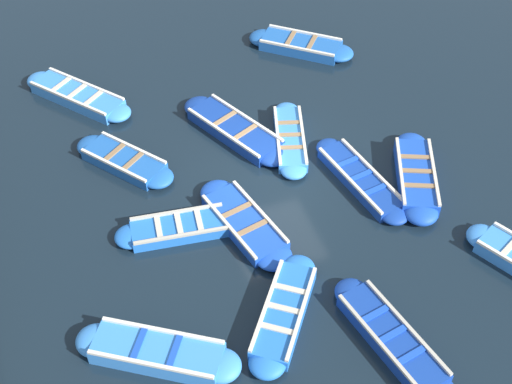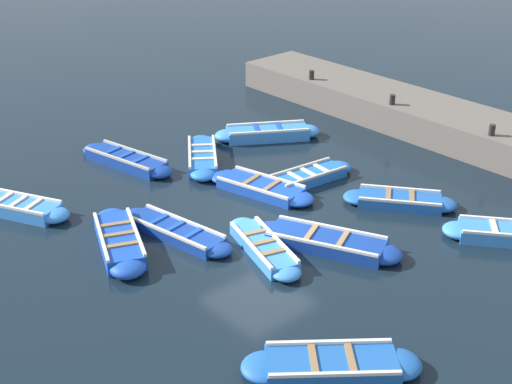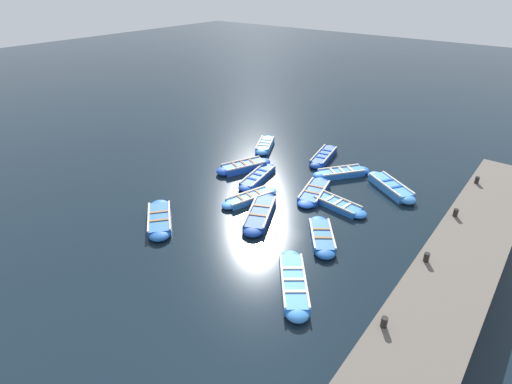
% 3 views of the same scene
% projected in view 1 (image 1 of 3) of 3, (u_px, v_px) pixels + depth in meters
% --- Properties ---
extents(ground_plane, '(120.00, 120.00, 0.00)m').
position_uv_depth(ground_plane, '(276.00, 177.00, 19.23)').
color(ground_plane, black).
extents(boat_alongside, '(3.55, 2.71, 0.46)m').
position_uv_depth(boat_alongside, '(158.00, 353.00, 15.16)').
color(boat_alongside, '#3884E0').
rests_on(boat_alongside, ground).
extents(boat_tucked, '(1.72, 3.62, 0.36)m').
position_uv_depth(boat_tucked, '(245.00, 223.00, 17.84)').
color(boat_tucked, '#1947B7').
rests_on(boat_tucked, ground).
extents(boat_drifting, '(1.51, 3.78, 0.41)m').
position_uv_depth(boat_drifting, '(392.00, 339.00, 15.43)').
color(boat_drifting, navy).
rests_on(boat_drifting, ground).
extents(boat_end_of_row, '(2.50, 3.96, 0.40)m').
position_uv_depth(boat_end_of_row, '(235.00, 130.00, 20.34)').
color(boat_end_of_row, navy).
rests_on(boat_end_of_row, ground).
extents(boat_stern_in, '(1.67, 3.33, 0.36)m').
position_uv_depth(boat_stern_in, '(290.00, 139.00, 20.09)').
color(boat_stern_in, '#3884E0').
rests_on(boat_stern_in, ground).
extents(boat_inner_gap, '(1.39, 3.75, 0.35)m').
position_uv_depth(boat_inner_gap, '(361.00, 179.00, 18.95)').
color(boat_inner_gap, navy).
rests_on(boat_inner_gap, ground).
extents(boat_bow_out, '(2.60, 3.06, 0.37)m').
position_uv_depth(boat_bow_out, '(124.00, 161.00, 19.44)').
color(boat_bow_out, '#1E59AD').
rests_on(boat_bow_out, ground).
extents(boat_centre, '(3.06, 3.55, 0.41)m').
position_uv_depth(boat_centre, '(78.00, 96.00, 21.43)').
color(boat_centre, '#3884E0').
rests_on(boat_centre, ground).
extents(boat_outer_right, '(3.32, 3.00, 0.40)m').
position_uv_depth(boat_outer_right, '(301.00, 45.00, 23.34)').
color(boat_outer_right, '#1E59AD').
rests_on(boat_outer_right, ground).
extents(boat_outer_left, '(3.30, 1.20, 0.35)m').
position_uv_depth(boat_outer_left, '(179.00, 228.00, 17.73)').
color(boat_outer_left, blue).
rests_on(boat_outer_left, ground).
extents(boat_mid_row, '(2.72, 3.26, 0.41)m').
position_uv_depth(boat_mid_row, '(284.00, 313.00, 15.90)').
color(boat_mid_row, blue).
rests_on(boat_mid_row, ground).
extents(boat_broadside, '(2.19, 3.56, 0.47)m').
position_uv_depth(boat_broadside, '(416.00, 177.00, 18.94)').
color(boat_broadside, '#1947B7').
rests_on(boat_broadside, ground).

